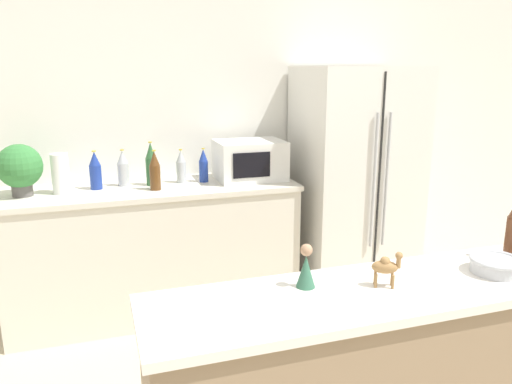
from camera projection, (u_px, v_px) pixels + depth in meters
wall_back at (205, 127)px, 3.75m from camera, size 8.00×0.06×2.55m
back_counter at (155, 250)px, 3.51m from camera, size 1.98×0.63×0.92m
refrigerator at (354, 182)px, 3.81m from camera, size 0.84×0.71×1.72m
potted_plant at (20, 168)px, 3.11m from camera, size 0.28×0.28×0.33m
paper_towel_roll at (60, 174)px, 3.19m from camera, size 0.11×0.11×0.26m
microwave at (250, 160)px, 3.59m from camera, size 0.48×0.37×0.28m
back_bottle_0 at (95, 171)px, 3.30m from camera, size 0.08×0.08×0.26m
back_bottle_1 at (181, 167)px, 3.50m from camera, size 0.07×0.07×0.24m
back_bottle_2 at (151, 164)px, 3.41m from camera, size 0.07×0.07×0.30m
back_bottle_3 at (155, 171)px, 3.28m from camera, size 0.07×0.07×0.27m
back_bottle_4 at (203, 166)px, 3.52m from camera, size 0.06×0.06×0.24m
back_bottle_5 at (123, 169)px, 3.40m from camera, size 0.08×0.08×0.25m
fruit_bowl at (496, 264)px, 1.95m from camera, size 0.20×0.20×0.06m
camel_figurine at (386, 266)px, 1.82m from camera, size 0.11×0.09×0.14m
wise_man_figurine_blue at (306, 269)px, 1.82m from camera, size 0.07×0.07×0.17m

